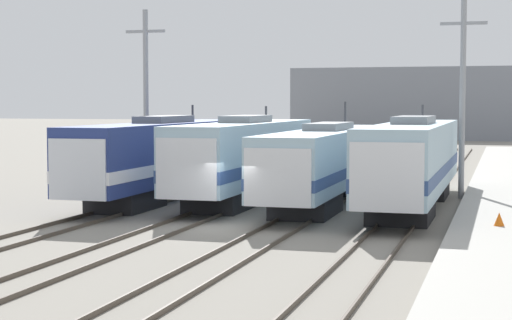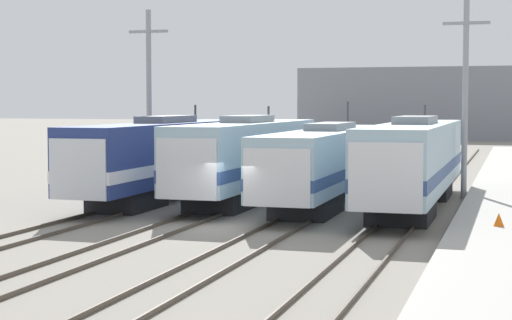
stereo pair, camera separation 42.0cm
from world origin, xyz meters
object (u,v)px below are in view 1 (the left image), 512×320
object	(u,v)px
locomotive_center_right	(327,162)
catenary_tower_right	(463,95)
locomotive_center_left	(243,158)
catenary_tower_left	(146,96)
traffic_cone	(499,219)
locomotive_far_right	(412,162)
locomotive_far_left	(161,157)

from	to	relation	value
locomotive_center_right	catenary_tower_right	size ratio (longest dim) A/B	1.94
locomotive_center_left	catenary_tower_right	xyz separation A→B (m)	(10.36, 4.46, 3.13)
catenary_tower_left	traffic_cone	world-z (taller)	catenary_tower_left
locomotive_far_right	catenary_tower_left	size ratio (longest dim) A/B	1.86
locomotive_far_left	traffic_cone	xyz separation A→B (m)	(16.55, -7.32, -1.57)
locomotive_center_left	traffic_cone	world-z (taller)	locomotive_center_left
catenary_tower_left	catenary_tower_right	bearing A→B (deg)	0.00
locomotive_center_right	catenary_tower_right	distance (m)	8.16
locomotive_far_left	catenary_tower_left	size ratio (longest dim) A/B	1.83
locomotive_center_right	locomotive_center_left	bearing A→B (deg)	-176.75
catenary_tower_left	locomotive_center_left	bearing A→B (deg)	-31.93
locomotive_far_left	locomotive_center_right	xyz separation A→B (m)	(8.41, 0.72, -0.15)
catenary_tower_left	catenary_tower_right	world-z (taller)	same
locomotive_far_left	locomotive_center_right	size ratio (longest dim) A/B	0.94
locomotive_far_left	catenary_tower_right	bearing A→B (deg)	18.76
locomotive_center_left	locomotive_far_right	size ratio (longest dim) A/B	0.89
locomotive_far_left	traffic_cone	size ratio (longest dim) A/B	37.25
locomotive_center_right	traffic_cone	xyz separation A→B (m)	(8.15, -8.04, -1.42)
locomotive_center_right	locomotive_far_left	bearing A→B (deg)	-175.10
locomotive_far_right	locomotive_center_right	bearing A→B (deg)	166.71
locomotive_far_left	locomotive_center_left	bearing A→B (deg)	6.54
locomotive_far_left	locomotive_far_right	bearing A→B (deg)	-1.23
catenary_tower_left	locomotive_far_right	bearing A→B (deg)	-18.53
traffic_cone	locomotive_far_left	bearing A→B (deg)	156.14
locomotive_center_right	locomotive_far_right	bearing A→B (deg)	-13.29
locomotive_far_right	locomotive_far_left	bearing A→B (deg)	178.77
catenary_tower_right	locomotive_center_left	bearing A→B (deg)	-156.69
locomotive_far_right	traffic_cone	xyz separation A→B (m)	(3.94, -7.05, -1.59)
locomotive_far_left	traffic_cone	distance (m)	18.17
catenary_tower_right	traffic_cone	bearing A→B (deg)	-80.80
locomotive_far_left	locomotive_center_left	world-z (taller)	locomotive_far_left
catenary_tower_left	catenary_tower_right	distance (m)	17.53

